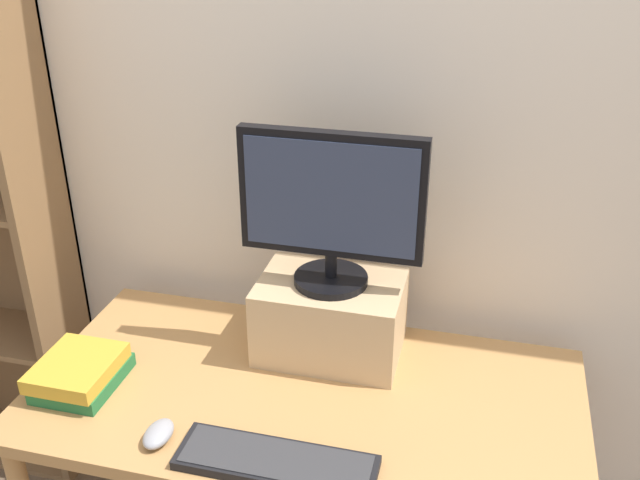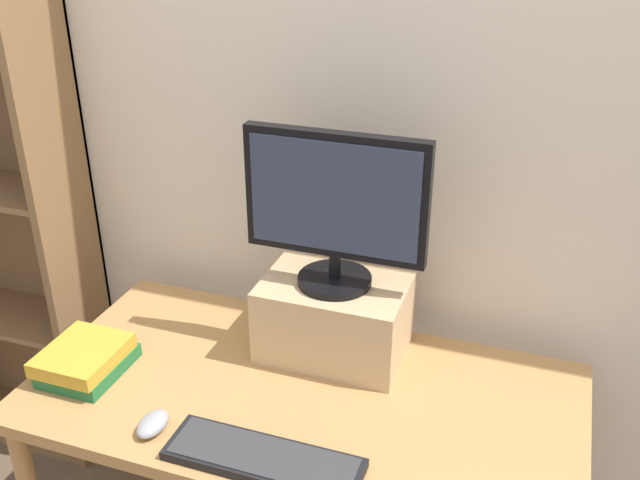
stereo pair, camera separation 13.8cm
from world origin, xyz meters
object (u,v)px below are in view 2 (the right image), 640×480
at_px(computer_mouse, 153,424).
at_px(desk, 303,413).
at_px(riser_box, 334,317).
at_px(keyboard, 264,459).
at_px(computer_monitor, 335,206).
at_px(book_stack, 86,360).

bearing_deg(computer_mouse, desk, 41.68).
relative_size(riser_box, computer_mouse, 3.76).
bearing_deg(desk, keyboard, -88.31).
height_order(computer_monitor, keyboard, computer_monitor).
bearing_deg(keyboard, computer_monitor, 88.40).
height_order(desk, computer_monitor, computer_monitor).
relative_size(desk, keyboard, 3.11).
relative_size(riser_box, book_stack, 1.67).
distance_m(computer_monitor, keyboard, 0.64).
relative_size(computer_monitor, book_stack, 2.06).
xyz_separation_m(riser_box, computer_monitor, (0.00, -0.00, 0.34)).
bearing_deg(computer_mouse, book_stack, 154.01).
relative_size(desk, computer_mouse, 13.69).
bearing_deg(computer_mouse, computer_monitor, 55.72).
bearing_deg(keyboard, desk, 91.69).
distance_m(keyboard, computer_mouse, 0.30).
bearing_deg(desk, riser_box, 83.94).
xyz_separation_m(desk, riser_box, (0.02, 0.20, 0.18)).
distance_m(desk, riser_box, 0.27).
xyz_separation_m(desk, keyboard, (0.01, -0.27, 0.08)).
xyz_separation_m(computer_mouse, book_stack, (-0.29, 0.14, 0.02)).
xyz_separation_m(keyboard, book_stack, (-0.58, 0.16, 0.03)).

